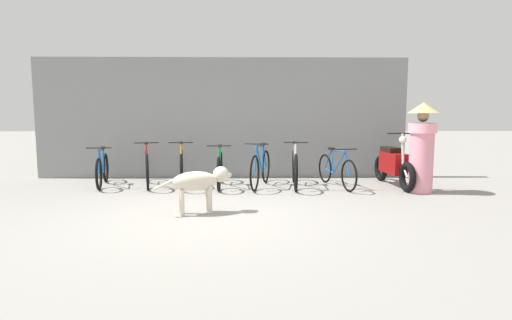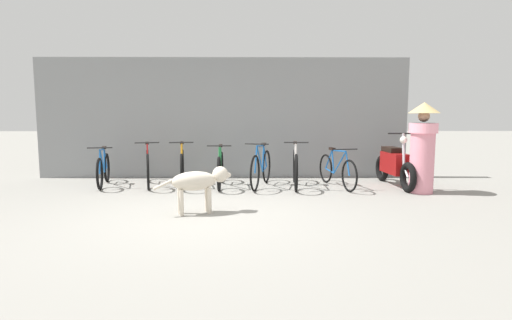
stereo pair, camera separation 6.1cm
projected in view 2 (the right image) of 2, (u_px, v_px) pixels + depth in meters
The scene contains 12 objects.
ground_plane at pixel (206, 216), 5.64m from camera, with size 60.00×60.00×0.00m, color gray.
shop_wall_back at pixel (223, 118), 9.03m from camera, with size 8.31×0.20×2.69m.
bicycle_0 at pixel (103, 169), 8.03m from camera, with size 0.49×1.55×0.81m.
bicycle_1 at pixel (148, 167), 8.04m from camera, with size 0.56×1.65×0.90m.
bicycle_2 at pixel (182, 167), 8.01m from camera, with size 0.46×1.69×0.91m.
bicycle_3 at pixel (220, 169), 7.93m from camera, with size 0.46×1.67×0.85m.
bicycle_4 at pixel (261, 168), 7.91m from camera, with size 0.54×1.67×0.89m.
bicycle_5 at pixel (295, 168), 7.88m from camera, with size 0.46×1.72×0.92m.
bicycle_6 at pixel (337, 170), 7.88m from camera, with size 0.53×1.63×0.79m.
motorcycle at pixel (394, 165), 7.95m from camera, with size 0.58×1.86×1.09m.
stray_dog at pixel (199, 181), 5.75m from camera, with size 1.09×0.53×0.67m.
person_in_robes at pixel (423, 144), 7.23m from camera, with size 0.79×0.79×1.65m.
Camera 2 is at (0.66, -5.52, 1.42)m, focal length 28.00 mm.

